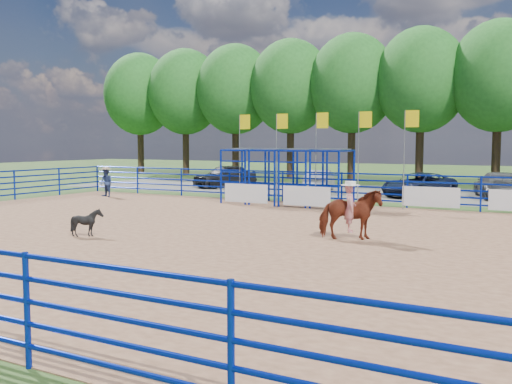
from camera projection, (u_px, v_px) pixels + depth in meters
ground at (230, 236)px, 17.45m from camera, size 120.00×120.00×0.00m
arena_dirt at (230, 236)px, 17.45m from camera, size 30.00×20.00×0.02m
gravel_strip at (383, 193)px, 32.36m from camera, size 40.00×10.00×0.01m
horse_and_rider at (350, 211)px, 16.64m from camera, size 1.96×1.45×2.42m
calf at (87, 222)px, 17.26m from camera, size 0.89×0.82×0.86m
spectator_cowboy at (106, 182)px, 29.77m from camera, size 0.82×0.69×1.55m
car_a at (225, 176)px, 36.43m from camera, size 3.22×4.58×1.45m
car_b at (319, 181)px, 33.22m from camera, size 2.12×3.99×1.25m
car_c at (419, 185)px, 30.06m from camera, size 3.72×5.00×1.26m
car_d at (499, 185)px, 29.14m from camera, size 3.09×5.01×1.36m
perimeter_fence at (230, 212)px, 17.38m from camera, size 30.10×20.10×1.50m
chute_assembly at (293, 178)px, 25.99m from camera, size 19.32×2.41×4.20m
treeline at (421, 75)px, 39.60m from camera, size 56.40×6.40×11.24m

